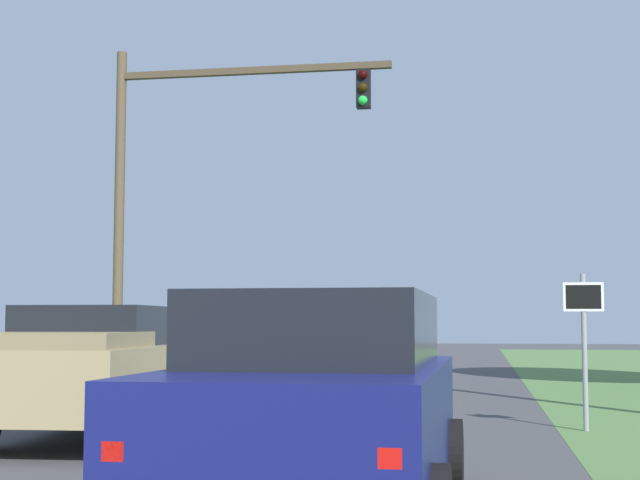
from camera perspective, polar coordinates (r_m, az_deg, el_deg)
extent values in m
plane|color=#424244|center=(13.30, -5.40, -12.01)|extent=(120.00, 120.00, 0.00)
cube|color=navy|center=(7.98, -0.11, -10.84)|extent=(2.08, 4.71, 0.92)
cube|color=black|center=(8.17, 0.18, -5.35)|extent=(1.82, 2.93, 0.60)
cube|color=red|center=(5.98, -12.25, -12.27)|extent=(0.14, 0.06, 0.12)
cube|color=red|center=(5.58, 4.24, -12.91)|extent=(0.14, 0.06, 0.12)
cylinder|color=black|center=(9.66, -4.64, -12.55)|extent=(0.25, 0.72, 0.72)
cylinder|color=black|center=(9.37, 7.81, -12.77)|extent=(0.25, 0.72, 0.72)
cube|color=tan|center=(14.10, -12.98, -8.01)|extent=(2.33, 5.41, 0.91)
cube|color=black|center=(13.83, -13.28, -5.03)|extent=(1.90, 2.12, 0.55)
cube|color=#8F7D56|center=(12.54, -15.39, -5.81)|extent=(2.04, 2.12, 0.20)
cube|color=red|center=(11.36, -13.34, -8.54)|extent=(0.14, 0.07, 0.12)
cylinder|color=black|center=(16.02, -14.53, -9.23)|extent=(0.29, 0.81, 0.80)
cylinder|color=black|center=(15.43, -7.38, -9.51)|extent=(0.29, 0.81, 0.80)
cylinder|color=black|center=(12.27, -11.03, -10.66)|extent=(0.29, 0.81, 0.80)
cylinder|color=brown|center=(23.22, -11.97, 1.22)|extent=(0.24, 0.24, 8.17)
cube|color=#4C3D2B|center=(22.87, -4.02, 10.10)|extent=(6.56, 0.16, 0.16)
cube|color=black|center=(22.28, 2.63, 9.04)|extent=(0.32, 0.28, 0.90)
sphere|color=black|center=(22.21, 2.58, 9.88)|extent=(0.22, 0.22, 0.22)
sphere|color=black|center=(22.14, 2.58, 9.13)|extent=(0.22, 0.22, 0.22)
sphere|color=#1ED83F|center=(22.07, 2.58, 8.38)|extent=(0.22, 0.22, 0.22)
cylinder|color=gray|center=(15.02, 15.59, -6.50)|extent=(0.08, 0.08, 2.37)
cube|color=white|center=(14.98, 15.53, -3.31)|extent=(0.60, 0.03, 0.44)
cube|color=black|center=(14.97, 15.54, -3.31)|extent=(0.52, 0.01, 0.36)
cube|color=black|center=(24.71, -7.64, -6.89)|extent=(4.44, 2.06, 0.88)
cube|color=black|center=(24.77, -8.10, -5.24)|extent=(2.68, 1.77, 0.54)
cube|color=red|center=(23.33, -3.22, -6.94)|extent=(0.06, 0.14, 0.12)
cube|color=red|center=(24.86, -2.30, -6.82)|extent=(0.06, 0.14, 0.12)
cylinder|color=black|center=(24.32, -11.45, -7.90)|extent=(0.69, 0.25, 0.68)
cylinder|color=black|center=(26.09, -9.80, -7.72)|extent=(0.69, 0.25, 0.68)
cylinder|color=black|center=(23.40, -5.25, -8.10)|extent=(0.69, 0.25, 0.68)
cylinder|color=black|center=(25.24, -3.99, -7.88)|extent=(0.69, 0.25, 0.68)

